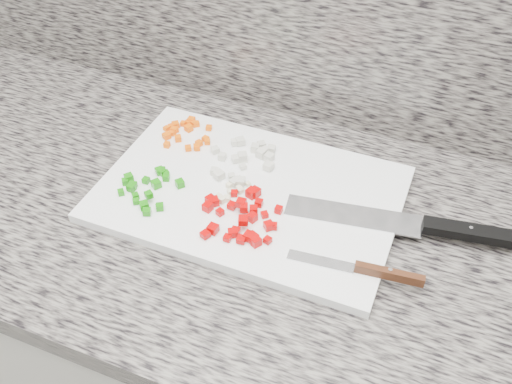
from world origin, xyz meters
TOP-DOWN VIEW (x-y plane):
  - cabinet at (0.00, 1.44)m, footprint 3.92×0.62m
  - countertop at (0.00, 1.44)m, footprint 3.96×0.64m
  - cutting_board at (-0.07, 1.48)m, footprint 0.49×0.33m
  - carrot_pile at (-0.24, 1.57)m, footprint 0.10×0.09m
  - onion_pile at (-0.11, 1.54)m, footprint 0.12×0.13m
  - green_pepper_pile at (-0.23, 1.41)m, footprint 0.11×0.11m
  - red_pepper_pile at (-0.06, 1.41)m, footprint 0.13×0.13m
  - garlic_pile at (-0.08, 1.46)m, footprint 0.06×0.06m
  - chef_knife at (0.22, 1.50)m, footprint 0.36×0.09m
  - paring_knife at (0.16, 1.38)m, footprint 0.20×0.03m

SIDE VIEW (x-z plane):
  - cabinet at x=0.00m, z-range 0.00..0.86m
  - countertop at x=0.00m, z-range 0.86..0.90m
  - cutting_board at x=-0.07m, z-range 0.90..0.92m
  - garlic_pile at x=-0.08m, z-range 0.92..0.93m
  - carrot_pile at x=-0.24m, z-range 0.92..0.93m
  - chef_knife at x=0.22m, z-range 0.91..0.93m
  - paring_knife at x=0.16m, z-range 0.91..0.93m
  - green_pepper_pile at x=-0.23m, z-range 0.91..0.93m
  - onion_pile at x=-0.11m, z-range 0.92..0.93m
  - red_pepper_pile at x=-0.06m, z-range 0.91..0.94m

